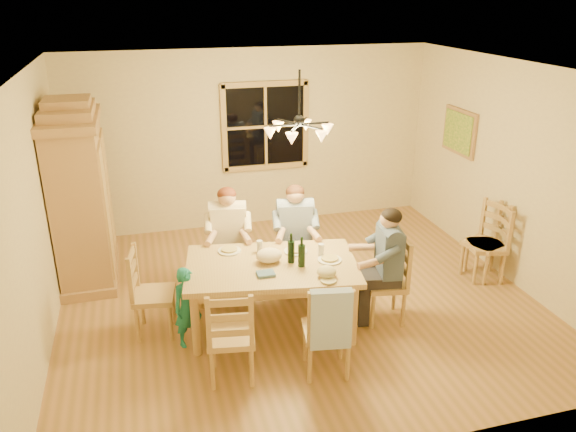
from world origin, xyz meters
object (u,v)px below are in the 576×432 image
object	(u,v)px
chair_near_left	(232,350)
wine_bottle_a	(291,248)
chair_near_right	(326,344)
chair_end_left	(155,307)
chair_end_right	(384,295)
adult_woman	(228,227)
wine_bottle_b	(302,252)
chair_far_right	(295,264)
chair_spare_back	(485,256)
chair_spare_front	(483,255)
dining_table	(272,272)
armoire	(81,199)
chair_far_left	(230,267)
adult_plaid_man	(295,224)
chandelier	(299,129)
child	(188,307)
adult_slate_man	(388,251)

from	to	relation	value
chair_near_left	wine_bottle_a	size ratio (longest dim) A/B	3.00
chair_near_right	chair_end_left	size ratio (longest dim) A/B	1.00
chair_end_right	adult_woman	xyz separation A→B (m)	(-1.55, 1.12, 0.54)
chair_end_left	wine_bottle_b	distance (m)	1.69
chair_far_right	chair_spare_back	world-z (taller)	same
wine_bottle_b	chair_spare_front	world-z (taller)	wine_bottle_b
chair_spare_back	dining_table	bearing A→B (deg)	111.63
armoire	wine_bottle_b	distance (m)	2.97
chair_far_left	chair_near_left	distance (m)	1.71
chair_end_right	wine_bottle_a	xyz separation A→B (m)	(-1.03, 0.19, 0.62)
chair_near_left	chair_end_left	world-z (taller)	same
armoire	wine_bottle_b	size ratio (longest dim) A/B	6.97
armoire	adult_plaid_man	distance (m)	2.67
adult_woman	wine_bottle_a	world-z (taller)	adult_woman
chandelier	chair_end_right	xyz separation A→B (m)	(0.81, -0.68, -1.77)
chair_far_right	adult_plaid_man	xyz separation A→B (m)	(-0.00, 0.00, 0.54)
adult_woman	chair_far_left	bearing A→B (deg)	99.29
child	chair_spare_front	distance (m)	3.84
chair_near_right	child	distance (m)	1.47
chair_far_left	wine_bottle_a	world-z (taller)	wine_bottle_a
chandelier	chair_end_left	distance (m)	2.45
chair_far_left	wine_bottle_a	distance (m)	1.23
armoire	child	world-z (taller)	armoire
chair_far_left	chair_far_right	xyz separation A→B (m)	(0.79, -0.13, 0.00)
chair_near_right	chair_spare_back	bearing A→B (deg)	35.56
chair_end_left	chandelier	bearing A→B (deg)	108.54
chandelier	chair_near_right	world-z (taller)	chandelier
chandelier	chair_near_left	world-z (taller)	chandelier
chandelier	chair_spare_back	world-z (taller)	chandelier
dining_table	chair_spare_back	size ratio (longest dim) A/B	1.98
dining_table	wine_bottle_a	world-z (taller)	wine_bottle_a
dining_table	chair_end_right	distance (m)	1.31
chair_end_right	chair_spare_back	size ratio (longest dim) A/B	1.00
adult_plaid_man	adult_slate_man	xyz separation A→B (m)	(0.75, -0.99, 0.00)
armoire	wine_bottle_a	size ratio (longest dim) A/B	6.97
dining_table	wine_bottle_b	size ratio (longest dim) A/B	5.95
chair_near_left	chair_spare_front	bearing A→B (deg)	28.02
chair_near_right	chair_spare_back	distance (m)	2.87
chandelier	adult_plaid_man	size ratio (longest dim) A/B	0.88
chair_far_left	chair_end_left	size ratio (longest dim) A/B	1.00
chair_end_left	wine_bottle_b	bearing A→B (deg)	86.87
armoire	adult_slate_man	bearing A→B (deg)	-31.38
chair_near_right	chair_near_left	bearing A→B (deg)	180.00
adult_slate_man	chair_near_right	bearing A→B (deg)	136.74
dining_table	adult_plaid_man	distance (m)	0.94
chair_near_left	dining_table	bearing A→B (deg)	62.10
wine_bottle_a	child	bearing A→B (deg)	-175.27
chair_end_right	chair_spare_front	xyz separation A→B (m)	(1.64, 0.61, 0.00)
adult_woman	wine_bottle_b	world-z (taller)	adult_woman
dining_table	chair_spare_front	world-z (taller)	chair_spare_front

